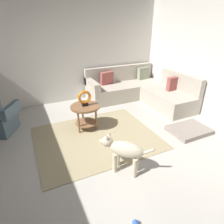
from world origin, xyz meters
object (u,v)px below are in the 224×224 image
at_px(torus_sculpture, 85,98).
at_px(dog_bed_mat, 189,130).
at_px(sectional_couch, 140,91).
at_px(side_table, 85,111).
at_px(dog, 123,150).
at_px(dog_toy_ball, 135,223).

relative_size(torus_sculpture, dog_bed_mat, 0.41).
height_order(sectional_couch, torus_sculpture, sectional_couch).
distance_m(side_table, dog, 1.46).
bearing_deg(sectional_couch, dog, -127.39).
bearing_deg(side_table, dog_toy_ball, -94.69).
bearing_deg(side_table, torus_sculpture, -93.58).
xyz_separation_m(sectional_couch, dog_bed_mat, (-0.01, -1.93, -0.25)).
xyz_separation_m(side_table, dog_toy_ball, (-0.19, -2.31, -0.38)).
relative_size(sectional_couch, dog_toy_ball, 30.08).
distance_m(torus_sculpture, dog, 1.50).
height_order(sectional_couch, dog_toy_ball, sectional_couch).
bearing_deg(dog, dog_bed_mat, -31.25).
relative_size(sectional_couch, torus_sculpture, 6.90).
xyz_separation_m(sectional_couch, dog_toy_ball, (-2.09, -3.21, -0.25)).
xyz_separation_m(dog, dog_toy_ball, (-0.30, -0.86, -0.34)).
height_order(sectional_couch, side_table, sectional_couch).
height_order(dog_bed_mat, dog_toy_ball, dog_bed_mat).
height_order(side_table, torus_sculpture, torus_sculpture).
bearing_deg(torus_sculpture, sectional_couch, 25.19).
bearing_deg(torus_sculpture, dog_bed_mat, -28.80).
relative_size(side_table, dog_bed_mat, 0.75).
bearing_deg(dog, sectional_couch, 8.26).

